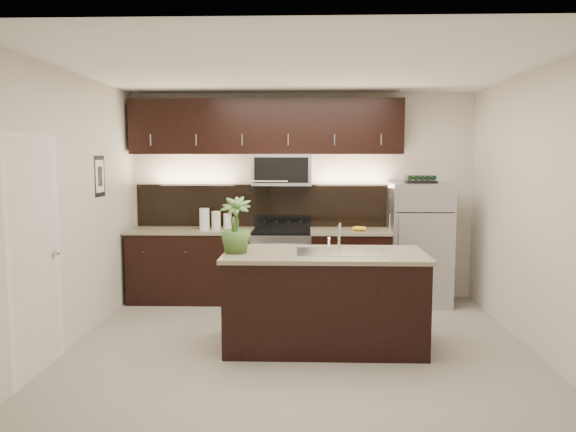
% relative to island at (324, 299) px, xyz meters
% --- Properties ---
extents(ground, '(4.50, 4.50, 0.00)m').
position_rel_island_xyz_m(ground, '(-0.25, 0.04, -0.47)').
color(ground, gray).
rests_on(ground, ground).
extents(room_walls, '(4.52, 4.02, 2.71)m').
position_rel_island_xyz_m(room_walls, '(-0.36, 0.01, 1.22)').
color(room_walls, beige).
rests_on(room_walls, ground).
extents(counter_run, '(3.51, 0.65, 0.94)m').
position_rel_island_xyz_m(counter_run, '(-0.70, 1.73, -0.00)').
color(counter_run, black).
rests_on(counter_run, ground).
extents(upper_fixtures, '(3.49, 0.40, 1.66)m').
position_rel_island_xyz_m(upper_fixtures, '(-0.67, 1.88, 1.67)').
color(upper_fixtures, black).
rests_on(upper_fixtures, counter_run).
extents(island, '(1.96, 0.96, 0.94)m').
position_rel_island_xyz_m(island, '(0.00, 0.00, 0.00)').
color(island, black).
rests_on(island, ground).
extents(sink_faucet, '(0.84, 0.50, 0.28)m').
position_rel_island_xyz_m(sink_faucet, '(0.15, 0.01, 0.48)').
color(sink_faucet, silver).
rests_on(sink_faucet, island).
extents(refrigerator, '(0.74, 0.67, 1.54)m').
position_rel_island_xyz_m(refrigerator, '(1.25, 1.67, 0.30)').
color(refrigerator, '#B2B2B7').
rests_on(refrigerator, ground).
extents(wine_rack, '(0.38, 0.24, 0.09)m').
position_rel_island_xyz_m(wine_rack, '(1.25, 1.67, 1.11)').
color(wine_rack, black).
rests_on(wine_rack, refrigerator).
extents(plant, '(0.32, 0.32, 0.54)m').
position_rel_island_xyz_m(plant, '(-0.86, -0.05, 0.74)').
color(plant, '#3F6327').
rests_on(plant, island).
extents(canisters, '(0.40, 0.21, 0.27)m').
position_rel_island_xyz_m(canisters, '(-1.37, 1.72, 0.59)').
color(canisters, silver).
rests_on(canisters, counter_run).
extents(french_press, '(0.11, 0.11, 0.32)m').
position_rel_island_xyz_m(french_press, '(0.92, 1.68, 0.59)').
color(french_press, silver).
rests_on(french_press, counter_run).
extents(bananas, '(0.22, 0.19, 0.06)m').
position_rel_island_xyz_m(bananas, '(0.44, 1.65, 0.50)').
color(bananas, gold).
rests_on(bananas, counter_run).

